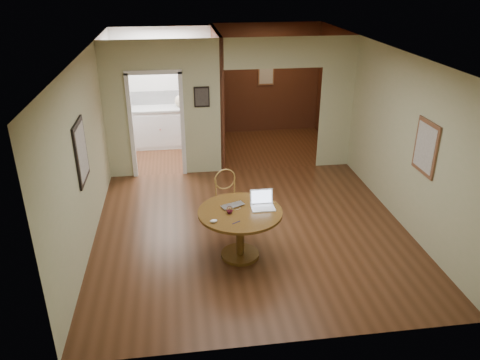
{
  "coord_description": "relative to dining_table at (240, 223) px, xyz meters",
  "views": [
    {
      "loc": [
        -1.09,
        -6.46,
        3.9
      ],
      "look_at": [
        -0.22,
        -0.2,
        1.01
      ],
      "focal_mm": 35.0,
      "sensor_mm": 36.0,
      "label": 1
    }
  ],
  "objects": [
    {
      "name": "grocery_bag",
      "position": [
        -0.71,
        4.89,
        0.52
      ],
      "size": [
        0.33,
        0.31,
        0.27
      ],
      "primitive_type": "ellipsoid",
      "rotation": [
        0.0,
        0.0,
        0.3
      ],
      "color": "beige",
      "rests_on": "kitchen_cabinet"
    },
    {
      "name": "dining_table",
      "position": [
        0.0,
        0.0,
        0.0
      ],
      "size": [
        1.2,
        1.2,
        0.75
      ],
      "rotation": [
        0.0,
        0.0,
        0.3
      ],
      "color": "brown",
      "rests_on": "ground"
    },
    {
      "name": "pen",
      "position": [
        -0.1,
        -0.32,
        0.2
      ],
      "size": [
        0.11,
        0.07,
        0.01
      ],
      "primitive_type": "cylinder",
      "rotation": [
        0.0,
        1.57,
        0.52
      ],
      "color": "navy",
      "rests_on": "dining_table"
    },
    {
      "name": "mouse",
      "position": [
        -0.4,
        -0.27,
        0.22
      ],
      "size": [
        0.11,
        0.08,
        0.04
      ],
      "primitive_type": "ellipsoid",
      "rotation": [
        0.0,
        0.0,
        0.22
      ],
      "color": "white",
      "rests_on": "dining_table"
    },
    {
      "name": "room_shell",
      "position": [
        -0.18,
        3.79,
        0.73
      ],
      "size": [
        5.2,
        7.5,
        5.0
      ],
      "color": "white",
      "rests_on": "ground"
    },
    {
      "name": "closed_laptop",
      "position": [
        -0.07,
        0.11,
        0.21
      ],
      "size": [
        0.4,
        0.33,
        0.03
      ],
      "primitive_type": "imported",
      "rotation": [
        0.0,
        0.0,
        0.37
      ],
      "color": "#AAAAAE",
      "rests_on": "dining_table"
    },
    {
      "name": "chair",
      "position": [
        -0.08,
        1.02,
        -0.04
      ],
      "size": [
        0.47,
        0.47,
        0.94
      ],
      "rotation": [
        0.0,
        0.0,
        0.22
      ],
      "color": "olive",
      "rests_on": "ground"
    },
    {
      "name": "open_laptop",
      "position": [
        0.34,
        0.09,
        0.26
      ],
      "size": [
        0.33,
        0.29,
        0.23
      ],
      "rotation": [
        0.0,
        0.0,
        -0.0
      ],
      "color": "white",
      "rests_on": "dining_table"
    },
    {
      "name": "kitchen_cabinet",
      "position": [
        -1.06,
        4.89,
        -0.09
      ],
      "size": [
        2.06,
        0.6,
        0.94
      ],
      "color": "white",
      "rests_on": "ground"
    },
    {
      "name": "wine_glass",
      "position": [
        -0.16,
        -0.04,
        0.25
      ],
      "size": [
        0.1,
        0.1,
        0.11
      ],
      "primitive_type": null,
      "color": "white",
      "rests_on": "dining_table"
    },
    {
      "name": "floor",
      "position": [
        0.29,
        0.69,
        -0.56
      ],
      "size": [
        5.0,
        5.0,
        0.0
      ],
      "primitive_type": "plane",
      "color": "#452613",
      "rests_on": "ground"
    }
  ]
}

